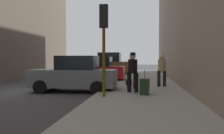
# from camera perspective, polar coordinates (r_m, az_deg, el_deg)

# --- Properties ---
(ground_plane) EXTENTS (120.00, 120.00, 0.00)m
(ground_plane) POSITION_cam_1_polar(r_m,az_deg,el_deg) (13.38, -19.82, -5.27)
(ground_plane) COLOR #38383A
(sidewalk) EXTENTS (4.00, 40.00, 0.15)m
(sidewalk) POSITION_cam_1_polar(r_m,az_deg,el_deg) (11.94, 6.94, -5.67)
(sidewalk) COLOR gray
(sidewalk) RESTS_ON ground_plane
(parked_gray_coupe) EXTENTS (4.21, 2.08, 1.79)m
(parked_gray_coupe) POSITION_cam_1_polar(r_m,az_deg,el_deg) (12.55, -8.55, -1.76)
(parked_gray_coupe) COLOR slate
(parked_gray_coupe) RESTS_ON ground_plane
(parked_red_hatchback) EXTENTS (4.21, 2.08, 1.79)m
(parked_red_hatchback) POSITION_cam_1_polar(r_m,az_deg,el_deg) (18.07, -3.70, -0.63)
(parked_red_hatchback) COLOR #B2191E
(parked_red_hatchback) RESTS_ON ground_plane
(parked_bronze_suv) EXTENTS (4.63, 2.12, 2.25)m
(parked_bronze_suv) POSITION_cam_1_polar(r_m,az_deg,el_deg) (24.26, -0.92, 0.45)
(parked_bronze_suv) COLOR brown
(parked_bronze_suv) RESTS_ON ground_plane
(fire_hydrant) EXTENTS (0.42, 0.22, 0.70)m
(fire_hydrant) POSITION_cam_1_polar(r_m,az_deg,el_deg) (18.94, 2.30, -1.58)
(fire_hydrant) COLOR red
(fire_hydrant) RESTS_ON sidewalk
(traffic_light) EXTENTS (0.32, 0.32, 3.60)m
(traffic_light) POSITION_cam_1_polar(r_m,az_deg,el_deg) (9.84, -1.89, 8.40)
(traffic_light) COLOR #514C0F
(traffic_light) RESTS_ON sidewalk
(pedestrian_with_fedora) EXTENTS (0.52, 0.45, 1.78)m
(pedestrian_with_fedora) POSITION_cam_1_polar(r_m,az_deg,el_deg) (11.11, 4.79, -0.73)
(pedestrian_with_fedora) COLOR black
(pedestrian_with_fedora) RESTS_ON sidewalk
(pedestrian_in_red_jacket) EXTENTS (0.51, 0.43, 1.71)m
(pedestrian_in_red_jacket) POSITION_cam_1_polar(r_m,az_deg,el_deg) (12.62, 4.58, -0.56)
(pedestrian_in_red_jacket) COLOR black
(pedestrian_in_red_jacket) RESTS_ON sidewalk
(pedestrian_in_jeans) EXTENTS (0.50, 0.41, 1.71)m
(pedestrian_in_jeans) POSITION_cam_1_polar(r_m,az_deg,el_deg) (18.23, 4.69, 0.19)
(pedestrian_in_jeans) COLOR #728CB2
(pedestrian_in_jeans) RESTS_ON sidewalk
(pedestrian_in_tan_coat) EXTENTS (0.53, 0.49, 1.71)m
(pedestrian_in_tan_coat) POSITION_cam_1_polar(r_m,az_deg,el_deg) (13.62, 11.31, -0.41)
(pedestrian_in_tan_coat) COLOR black
(pedestrian_in_tan_coat) RESTS_ON sidewalk
(rolling_suitcase) EXTENTS (0.42, 0.60, 1.04)m
(rolling_suitcase) POSITION_cam_1_polar(r_m,az_deg,el_deg) (10.53, 7.47, -4.40)
(rolling_suitcase) COLOR black
(rolling_suitcase) RESTS_ON sidewalk
(duffel_bag) EXTENTS (0.32, 0.44, 0.28)m
(duffel_bag) POSITION_cam_1_polar(r_m,az_deg,el_deg) (14.10, 3.88, -3.62)
(duffel_bag) COLOR black
(duffel_bag) RESTS_ON sidewalk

